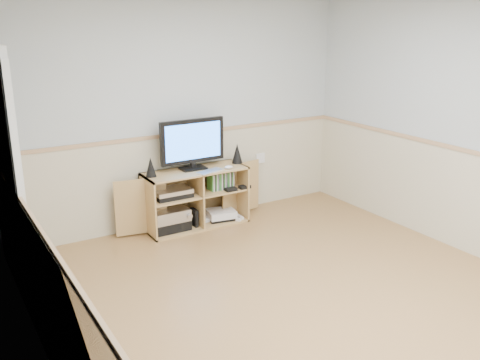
% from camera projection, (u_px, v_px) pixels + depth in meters
% --- Properties ---
extents(room, '(4.04, 4.54, 2.54)m').
position_uv_depth(room, '(296.00, 158.00, 4.14)').
color(room, tan).
rests_on(room, ground).
extents(media_cabinet, '(1.80, 0.43, 0.65)m').
position_uv_depth(media_cabinet, '(194.00, 196.00, 6.01)').
color(media_cabinet, tan).
rests_on(media_cabinet, floor).
extents(monitor, '(0.75, 0.18, 0.56)m').
position_uv_depth(monitor, '(192.00, 142.00, 5.82)').
color(monitor, black).
rests_on(monitor, media_cabinet).
extents(speaker_left, '(0.11, 0.11, 0.21)m').
position_uv_depth(speaker_left, '(151.00, 167.00, 5.60)').
color(speaker_left, black).
rests_on(speaker_left, media_cabinet).
extents(speaker_right, '(0.12, 0.12, 0.23)m').
position_uv_depth(speaker_right, '(237.00, 153.00, 6.13)').
color(speaker_right, black).
rests_on(speaker_right, media_cabinet).
extents(keyboard, '(0.33, 0.20, 0.01)m').
position_uv_depth(keyboard, '(210.00, 171.00, 5.81)').
color(keyboard, silver).
rests_on(keyboard, media_cabinet).
extents(mouse, '(0.10, 0.07, 0.04)m').
position_uv_depth(mouse, '(229.00, 167.00, 5.92)').
color(mouse, white).
rests_on(mouse, media_cabinet).
extents(av_components, '(0.50, 0.30, 0.47)m').
position_uv_depth(av_components, '(171.00, 212.00, 5.84)').
color(av_components, black).
rests_on(av_components, media_cabinet).
extents(game_consoles, '(0.46, 0.31, 0.11)m').
position_uv_depth(game_consoles, '(220.00, 215.00, 6.18)').
color(game_consoles, white).
rests_on(game_consoles, media_cabinet).
extents(game_cases, '(0.28, 0.13, 0.19)m').
position_uv_depth(game_cases, '(221.00, 181.00, 6.05)').
color(game_cases, '#3F8C3F').
rests_on(game_cases, media_cabinet).
extents(wall_outlet, '(0.12, 0.03, 0.12)m').
position_uv_depth(wall_outlet, '(260.00, 158.00, 6.57)').
color(wall_outlet, white).
rests_on(wall_outlet, wall_back).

